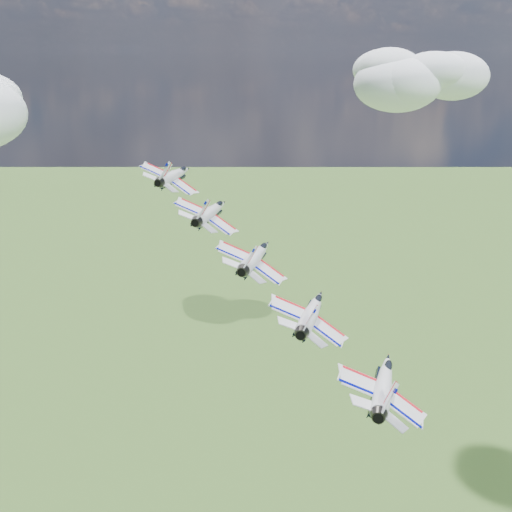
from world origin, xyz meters
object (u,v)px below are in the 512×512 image
(jet_2, at_px, (256,256))
(jet_3, at_px, (312,312))
(jet_1, at_px, (211,211))
(jet_4, at_px, (384,383))
(jet_0, at_px, (175,175))

(jet_2, bearing_deg, jet_3, -43.90)
(jet_2, relative_size, jet_3, 1.00)
(jet_1, xyz_separation_m, jet_4, (26.76, -26.49, -9.83))
(jet_1, bearing_deg, jet_4, -43.90)
(jet_0, distance_m, jet_4, 51.88)
(jet_0, xyz_separation_m, jet_1, (8.92, -8.83, -3.28))
(jet_1, height_order, jet_4, jet_1)
(jet_1, distance_m, jet_4, 38.91)
(jet_4, bearing_deg, jet_0, 136.10)
(jet_3, bearing_deg, jet_2, 136.10)
(jet_0, relative_size, jet_4, 1.00)
(jet_2, height_order, jet_3, jet_2)
(jet_0, distance_m, jet_2, 25.94)
(jet_1, height_order, jet_3, jet_1)
(jet_0, height_order, jet_1, jet_0)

